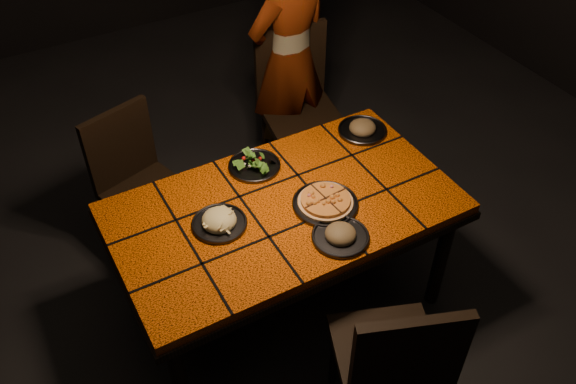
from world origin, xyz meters
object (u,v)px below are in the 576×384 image
chair_far_left (136,176)px  plate_pizza (325,202)px  plate_pasta (219,221)px  chair_far_right (296,96)px  diner (290,60)px  chair_near (395,360)px  dining_table (284,216)px

chair_far_left → plate_pizza: size_ratio=2.90×
plate_pasta → chair_far_right: bearing=45.3°
chair_far_right → plate_pasta: 1.37m
chair_far_left → plate_pizza: (0.65, -0.91, 0.25)m
chair_far_right → diner: bearing=99.2°
chair_near → diner: diner is taller
chair_far_right → plate_pizza: 1.20m
chair_far_right → plate_pizza: size_ratio=3.25×
dining_table → plate_pasta: bearing=175.5°
diner → chair_near: bearing=65.6°
dining_table → plate_pasta: (-0.32, 0.03, 0.10)m
dining_table → chair_far_left: 0.96m
chair_near → chair_far_right: (0.58, 1.82, 0.02)m
dining_table → chair_near: (0.05, -0.84, -0.12)m
dining_table → chair_far_right: bearing=57.3°
chair_near → plate_pizza: bearing=-78.4°
chair_far_left → chair_far_right: bearing=-8.2°
diner → plate_pasta: 1.41m
dining_table → chair_near: size_ratio=1.68×
chair_near → chair_far_left: 1.73m
dining_table → plate_pizza: (0.17, -0.10, 0.10)m
chair_near → plate_pizza: (0.12, 0.74, 0.21)m
plate_pizza → plate_pasta: plate_pasta is taller
chair_near → chair_far_right: bearing=-87.1°
chair_near → chair_far_right: size_ratio=0.96×
plate_pizza → dining_table: bearing=149.3°
chair_far_right → dining_table: bearing=-113.1°
chair_far_left → chair_near: bearing=-89.0°
chair_far_left → chair_far_right: size_ratio=0.89×
dining_table → chair_far_left: chair_far_left is taller
plate_pasta → diner: bearing=47.7°
dining_table → chair_near: bearing=-86.7°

